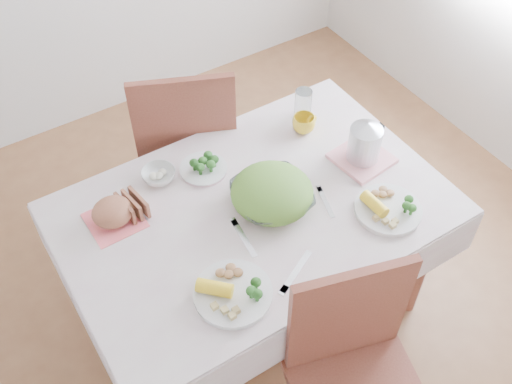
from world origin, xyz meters
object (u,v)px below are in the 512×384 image
salad_bowl (272,197)px  dinner_plate_right (388,210)px  dining_table (255,264)px  dinner_plate_left (233,294)px  chair_far (188,148)px  electric_kettle (365,139)px  yellow_mug (304,124)px

salad_bowl → dinner_plate_right: (0.36, -0.28, -0.03)m
dining_table → salad_bowl: size_ratio=4.59×
dinner_plate_left → dining_table: bearing=47.2°
dining_table → chair_far: size_ratio=1.33×
electric_kettle → dinner_plate_left: bearing=-141.8°
dinner_plate_right → yellow_mug: 0.56m
dinner_plate_right → salad_bowl: bearing=142.3°
chair_far → salad_bowl: (0.00, -0.75, 0.33)m
dining_table → electric_kettle: size_ratio=7.35×
dining_table → electric_kettle: 0.73m
dinner_plate_left → dinner_plate_right: 0.71m
chair_far → yellow_mug: chair_far is taller
dining_table → dinner_plate_left: size_ratio=5.01×
salad_bowl → yellow_mug: (0.36, 0.28, 0.00)m
dining_table → electric_kettle: bearing=-2.2°
dinner_plate_left → dinner_plate_right: (0.71, 0.00, 0.00)m
electric_kettle → dinner_plate_right: bearing=-90.4°
chair_far → electric_kettle: (0.46, -0.75, 0.42)m
dinner_plate_left → electric_kettle: bearing=19.3°
electric_kettle → dining_table: bearing=-163.3°
salad_bowl → dining_table: bearing=162.4°
yellow_mug → electric_kettle: 0.31m
dining_table → dinner_plate_left: 0.57m
salad_bowl → dinner_plate_left: salad_bowl is taller
salad_bowl → electric_kettle: size_ratio=1.60×
dinner_plate_left → electric_kettle: electric_kettle is taller
dinner_plate_right → electric_kettle: electric_kettle is taller
dinner_plate_right → yellow_mug: size_ratio=2.58×
chair_far → dinner_plate_right: bearing=132.8°
salad_bowl → dinner_plate_right: bearing=-37.7°
dinner_plate_right → electric_kettle: (0.10, 0.28, 0.11)m
dinner_plate_right → electric_kettle: 0.32m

